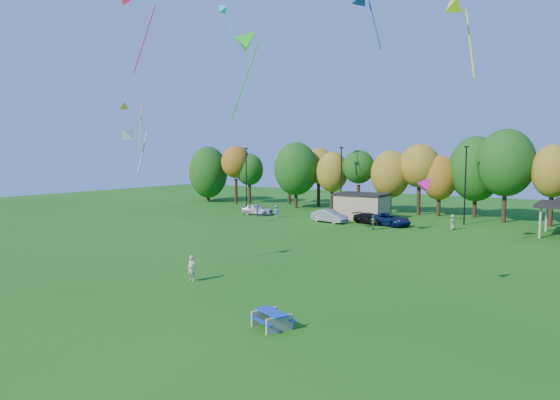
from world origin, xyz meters
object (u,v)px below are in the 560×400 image
Objects in this scene: picnic_table at (272,318)px; car_a at (257,209)px; car_c at (389,219)px; car_d at (370,219)px; kite_flyer at (191,268)px; car_b at (329,216)px.

car_a reaches higher than picnic_table.
car_c is 2.45m from car_d.
car_c reaches higher than car_d.
picnic_table is at bearing -22.48° from kite_flyer.
kite_flyer is at bearing 178.25° from picnic_table.
car_a is 0.92× the size of car_b.
car_b is 7.16m from car_c.
car_a is (-26.77, 34.75, 0.27)m from picnic_table.
car_a is at bearing 149.87° from picnic_table.
kite_flyer reaches higher than car_b.
car_a is (-17.55, 30.64, -0.12)m from kite_flyer.
kite_flyer is at bearing -166.40° from car_a.
kite_flyer is at bearing -160.74° from car_d.
car_d is at bearing 129.07° from picnic_table.
car_c is at bearing 89.60° from kite_flyer.
picnic_table is 0.52× the size of car_a.
picnic_table is at bearing -147.20° from car_c.
car_d is (-1.41, 31.05, -0.23)m from kite_flyer.
car_a is at bearing 121.33° from kite_flyer.
car_a reaches higher than car_d.
car_d is (-10.62, 35.15, 0.17)m from picnic_table.
car_c is (6.98, 1.56, -0.05)m from car_b.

